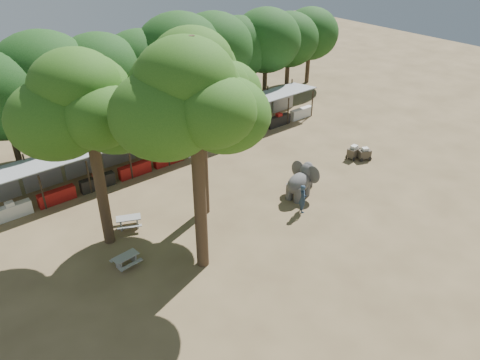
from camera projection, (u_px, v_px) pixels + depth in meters
ground at (308, 238)px, 27.04m from camera, size 100.00×100.00×0.00m
vendor_stalls at (177, 140)px, 35.71m from camera, size 28.00×2.99×2.80m
yard_tree_left at (82, 106)px, 22.74m from camera, size 7.10×6.90×11.02m
yard_tree_center at (190, 100)px, 20.52m from camera, size 7.10×6.90×12.04m
yard_tree_back at (195, 79)px, 25.17m from camera, size 7.10×6.90×11.36m
backdrop_trees at (138, 69)px, 36.99m from camera, size 46.46×5.95×8.33m
elephant at (301, 181)px, 30.58m from camera, size 2.91×2.17×2.17m
handler at (303, 198)px, 28.97m from camera, size 0.74×0.82×1.89m
picnic_table_near at (126, 259)px, 24.72m from camera, size 1.43×1.31×0.67m
picnic_table_far at (129, 221)px, 27.71m from camera, size 1.83×1.76×0.71m
cart_front at (354, 152)px, 35.45m from camera, size 1.14×0.81×1.05m
cart_back at (364, 154)px, 35.28m from camera, size 1.17×0.99×0.97m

